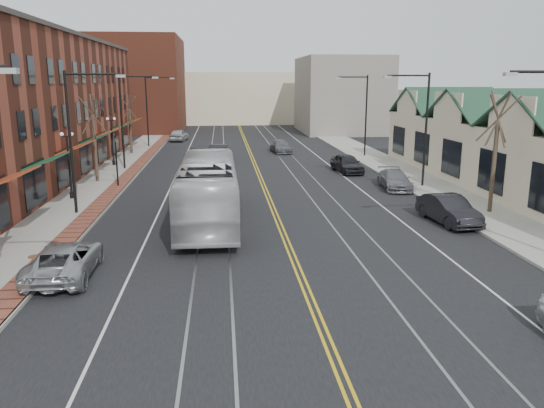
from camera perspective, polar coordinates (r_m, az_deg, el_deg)
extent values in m
plane|color=black|center=(16.85, 5.64, -13.76)|extent=(160.00, 160.00, 0.00)
cube|color=gray|center=(36.66, -19.48, 0.52)|extent=(4.00, 120.00, 0.15)
cube|color=gray|center=(38.58, 17.60, 1.26)|extent=(4.00, 120.00, 0.15)
cube|color=brown|center=(44.74, -26.71, 9.06)|extent=(10.00, 50.00, 11.00)
cube|color=beige|center=(40.94, 25.60, 4.40)|extent=(8.00, 36.00, 4.60)
cube|color=brown|center=(85.73, -14.47, 12.33)|extent=(14.00, 18.00, 14.00)
cube|color=beige|center=(99.83, -3.76, 11.32)|extent=(22.00, 14.00, 9.00)
cube|color=slate|center=(81.77, 7.46, 11.55)|extent=(12.00, 16.00, 11.00)
cube|color=#999999|center=(15.73, -26.54, 12.69)|extent=(0.50, 0.25, 0.15)
cylinder|color=black|center=(32.07, -20.85, 6.10)|extent=(0.16, 0.16, 8.00)
cylinder|color=black|center=(31.52, -18.73, 13.09)|extent=(3.00, 0.12, 0.12)
cube|color=#999999|center=(31.22, -15.97, 13.10)|extent=(0.50, 0.25, 0.15)
cylinder|color=black|center=(47.62, -15.85, 8.48)|extent=(0.16, 0.16, 8.00)
cylinder|color=black|center=(47.26, -14.31, 13.16)|extent=(3.00, 0.12, 0.12)
cube|color=#999999|center=(47.06, -12.45, 13.13)|extent=(0.50, 0.25, 0.15)
cylinder|color=black|center=(63.40, -13.30, 9.67)|extent=(0.16, 0.16, 8.00)
cylinder|color=black|center=(63.12, -12.10, 13.17)|extent=(3.00, 0.12, 0.12)
cube|color=#999999|center=(62.97, -10.70, 13.14)|extent=(0.50, 0.25, 0.15)
cube|color=#999999|center=(23.72, 24.24, 12.61)|extent=(0.50, 0.25, 0.15)
cylinder|color=black|center=(39.65, 16.22, 7.62)|extent=(0.16, 0.16, 8.00)
cylinder|color=black|center=(38.97, 14.48, 13.24)|extent=(3.00, 0.12, 0.12)
cube|color=#999999|center=(38.50, 12.31, 13.21)|extent=(0.50, 0.25, 0.15)
cylinder|color=black|center=(54.80, 10.08, 9.32)|extent=(0.16, 0.16, 8.00)
cylinder|color=black|center=(54.32, 8.68, 13.35)|extent=(3.00, 0.12, 0.12)
cube|color=#999999|center=(53.98, 7.09, 13.30)|extent=(0.50, 0.25, 0.15)
cylinder|color=black|center=(36.81, -20.72, 0.91)|extent=(0.28, 0.28, 0.40)
cylinder|color=black|center=(36.50, -20.95, 3.67)|extent=(0.14, 0.14, 4.00)
cube|color=black|center=(36.25, -21.21, 6.79)|extent=(0.60, 0.06, 0.06)
sphere|color=white|center=(36.32, -21.69, 6.99)|extent=(0.24, 0.24, 0.24)
sphere|color=white|center=(36.16, -20.77, 7.05)|extent=(0.24, 0.24, 0.24)
cylinder|color=black|center=(50.23, -16.64, 4.28)|extent=(0.28, 0.28, 0.40)
cylinder|color=black|center=(50.01, -16.78, 6.32)|extent=(0.14, 0.14, 4.00)
cube|color=black|center=(49.83, -16.93, 8.60)|extent=(0.60, 0.06, 0.06)
sphere|color=white|center=(49.88, -17.28, 8.75)|extent=(0.24, 0.24, 0.24)
sphere|color=white|center=(49.76, -16.60, 8.79)|extent=(0.24, 0.24, 0.24)
cylinder|color=#382B21|center=(42.12, -18.49, 5.64)|extent=(0.24, 0.24, 4.90)
cylinder|color=#382B21|center=(41.90, -18.74, 9.09)|extent=(0.58, 1.37, 2.90)
cylinder|color=#382B21|center=(41.90, -18.74, 9.09)|extent=(1.60, 0.66, 2.78)
cylinder|color=#382B21|center=(41.90, -18.74, 9.09)|extent=(0.53, 1.23, 2.96)
cylinder|color=#382B21|center=(41.90, -18.74, 9.09)|extent=(1.69, 1.03, 2.64)
cylinder|color=#382B21|center=(41.90, -18.74, 9.09)|extent=(1.78, 1.29, 2.48)
cylinder|color=#382B21|center=(57.76, -14.98, 7.55)|extent=(0.24, 0.24, 4.55)
cylinder|color=#382B21|center=(57.59, -15.12, 9.90)|extent=(0.55, 1.28, 2.69)
cylinder|color=#382B21|center=(57.59, -15.12, 9.90)|extent=(1.49, 0.62, 2.58)
cylinder|color=#382B21|center=(57.59, -15.12, 9.90)|extent=(0.50, 1.15, 2.75)
cylinder|color=#382B21|center=(57.59, -15.12, 9.90)|extent=(1.57, 0.97, 2.45)
cylinder|color=#382B21|center=(57.59, -15.12, 9.90)|extent=(1.66, 1.20, 2.30)
cylinder|color=#382B21|center=(33.01, 22.73, 3.70)|extent=(0.24, 0.24, 5.25)
cylinder|color=#382B21|center=(32.72, 23.16, 8.41)|extent=(0.61, 1.46, 3.10)
cylinder|color=#382B21|center=(32.72, 23.16, 8.41)|extent=(1.70, 0.70, 2.97)
cylinder|color=#382B21|center=(32.72, 23.16, 8.41)|extent=(0.56, 1.31, 3.17)
cylinder|color=#382B21|center=(32.72, 23.16, 8.41)|extent=(1.80, 1.10, 2.82)
cylinder|color=#382B21|center=(32.72, 23.16, 8.41)|extent=(1.90, 1.37, 2.65)
cylinder|color=#592D19|center=(25.29, -24.14, -5.18)|extent=(0.60, 0.60, 0.02)
cylinder|color=black|center=(39.90, -16.36, 4.16)|extent=(0.12, 0.12, 3.20)
imported|color=black|center=(39.68, -16.53, 6.66)|extent=(0.18, 0.15, 0.90)
imported|color=silver|center=(29.13, -6.88, 1.51)|extent=(3.02, 12.80, 3.56)
imported|color=#A1A4A8|center=(22.58, -21.40, -5.62)|extent=(2.43, 5.06, 1.39)
imported|color=black|center=(30.35, 18.47, -0.58)|extent=(2.13, 4.79, 1.53)
imported|color=slate|center=(39.04, 13.07, 2.56)|extent=(2.30, 4.77, 1.34)
imported|color=black|center=(45.34, 8.07, 4.35)|extent=(2.31, 4.74, 1.56)
imported|color=black|center=(52.20, -5.74, 5.58)|extent=(1.99, 4.94, 1.60)
imported|color=#5A5A60|center=(57.55, 0.94, 6.19)|extent=(2.23, 4.65, 1.31)
imported|color=#A8ABAF|center=(69.83, -9.98, 7.33)|extent=(2.44, 4.79, 1.56)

